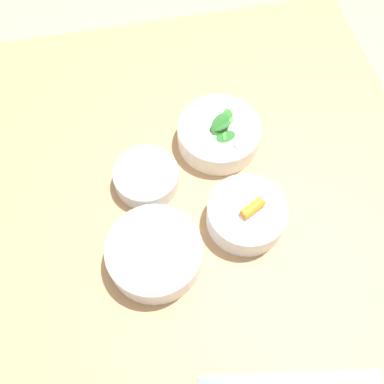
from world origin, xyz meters
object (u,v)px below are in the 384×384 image
at_px(bowl_carrots, 246,214).
at_px(bowl_greens, 219,133).
at_px(bowl_cookies, 146,176).
at_px(bowl_beans_hotdog, 155,254).
at_px(ruler, 290,381).

distance_m(bowl_carrots, bowl_greens, 0.22).
bearing_deg(bowl_cookies, bowl_beans_hotdog, 86.57).
xyz_separation_m(bowl_greens, bowl_beans_hotdog, (0.20, 0.26, -0.00)).
xyz_separation_m(bowl_carrots, bowl_beans_hotdog, (0.21, 0.05, -0.00)).
bearing_deg(bowl_greens, bowl_carrots, 91.90).
bearing_deg(bowl_cookies, ruler, 112.17).
bearing_deg(ruler, bowl_greens, -89.51).
bearing_deg(bowl_carrots, ruler, 89.56).
distance_m(bowl_carrots, ruler, 0.33).
xyz_separation_m(bowl_cookies, ruler, (-0.19, 0.47, -0.02)).
xyz_separation_m(bowl_beans_hotdog, bowl_cookies, (-0.01, -0.19, -0.00)).
height_order(bowl_beans_hotdog, bowl_cookies, bowl_beans_hotdog).
relative_size(bowl_carrots, ruler, 0.50).
relative_size(bowl_carrots, bowl_cookies, 1.15).
height_order(bowl_carrots, bowl_beans_hotdog, bowl_carrots).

